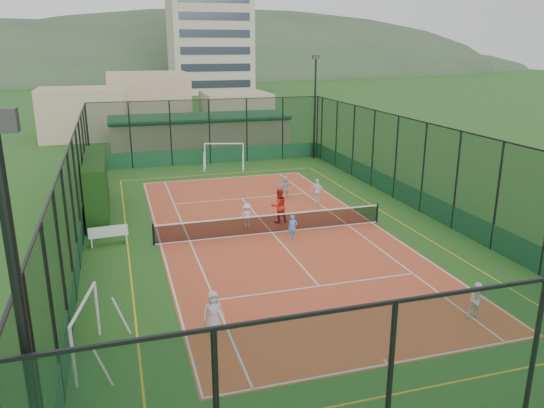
{
  "coord_description": "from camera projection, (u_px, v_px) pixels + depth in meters",
  "views": [
    {
      "loc": [
        -7.16,
        -23.88,
        9.0
      ],
      "look_at": [
        0.29,
        0.97,
        1.2
      ],
      "focal_mm": 35.0,
      "sensor_mm": 36.0,
      "label": 1
    }
  ],
  "objects": [
    {
      "name": "child_far_back",
      "position": [
        285.0,
        187.0,
        32.4
      ],
      "size": [
        1.32,
        0.75,
        1.36
      ],
      "primitive_type": "imported",
      "rotation": [
        0.0,
        0.0,
        3.44
      ],
      "color": "silver",
      "rests_on": "court_slab"
    },
    {
      "name": "white_bench",
      "position": [
        109.0,
        234.0,
        24.77
      ],
      "size": [
        1.82,
        0.64,
        1.0
      ],
      "primitive_type": null,
      "rotation": [
        0.0,
        0.0,
        0.09
      ],
      "color": "white",
      "rests_on": "ground"
    },
    {
      "name": "child_near_right",
      "position": [
        477.0,
        301.0,
        18.0
      ],
      "size": [
        0.72,
        0.61,
        1.32
      ],
      "primitive_type": "imported",
      "rotation": [
        0.0,
        0.0,
        -0.2
      ],
      "color": "white",
      "rests_on": "court_slab"
    },
    {
      "name": "floodlight_ne",
      "position": [
        315.0,
        108.0,
        42.87
      ],
      "size": [
        0.6,
        0.26,
        8.25
      ],
      "primitive_type": null,
      "color": "black",
      "rests_on": "ground"
    },
    {
      "name": "tennis_net",
      "position": [
        272.0,
        223.0,
        26.31
      ],
      "size": [
        11.67,
        0.12,
        1.06
      ],
      "primitive_type": null,
      "color": "black",
      "rests_on": "ground"
    },
    {
      "name": "floodlight_sw",
      "position": [
        33.0,
        395.0,
        7.68
      ],
      "size": [
        0.6,
        0.26,
        8.25
      ],
      "primitive_type": null,
      "color": "black",
      "rests_on": "ground"
    },
    {
      "name": "ground",
      "position": [
        272.0,
        233.0,
        26.46
      ],
      "size": [
        300.0,
        300.0,
        0.0
      ],
      "primitive_type": "plane",
      "color": "#27581E",
      "rests_on": "ground"
    },
    {
      "name": "perimeter_fence",
      "position": [
        272.0,
        184.0,
        25.74
      ],
      "size": [
        18.12,
        34.12,
        5.0
      ],
      "primitive_type": null,
      "color": "black",
      "rests_on": "ground"
    },
    {
      "name": "apartment_tower",
      "position": [
        209.0,
        12.0,
        100.67
      ],
      "size": [
        15.0,
        12.0,
        30.0
      ],
      "primitive_type": "cube",
      "color": "beige",
      "rests_on": "ground"
    },
    {
      "name": "tennis_balls",
      "position": [
        273.0,
        222.0,
        27.91
      ],
      "size": [
        3.05,
        1.37,
        0.07
      ],
      "color": "#CCE033",
      "rests_on": "court_slab"
    },
    {
      "name": "court_slab",
      "position": [
        272.0,
        233.0,
        26.46
      ],
      "size": [
        11.17,
        23.97,
        0.01
      ],
      "primitive_type": "cube",
      "color": "#BB4229",
      "rests_on": "ground"
    },
    {
      "name": "coach",
      "position": [
        279.0,
        206.0,
        27.76
      ],
      "size": [
        0.97,
        0.81,
        1.82
      ],
      "primitive_type": "imported",
      "rotation": [
        0.0,
        0.0,
        3.29
      ],
      "color": "red",
      "rests_on": "court_slab"
    },
    {
      "name": "child_far_right",
      "position": [
        317.0,
        192.0,
        31.03
      ],
      "size": [
        0.96,
        0.73,
        1.51
      ],
      "primitive_type": "imported",
      "rotation": [
        0.0,
        0.0,
        2.67
      ],
      "color": "white",
      "rests_on": "court_slab"
    },
    {
      "name": "child_near_left",
      "position": [
        213.0,
        312.0,
        17.17
      ],
      "size": [
        0.7,
        0.47,
        1.41
      ],
      "primitive_type": "imported",
      "rotation": [
        0.0,
        0.0,
        0.03
      ],
      "color": "silver",
      "rests_on": "court_slab"
    },
    {
      "name": "distant_hills",
      "position": [
        133.0,
        75.0,
        164.06
      ],
      "size": [
        200.0,
        60.0,
        24.0
      ],
      "primitive_type": null,
      "color": "#384C33",
      "rests_on": "ground"
    },
    {
      "name": "futsal_goal_far",
      "position": [
        224.0,
        156.0,
        39.88
      ],
      "size": [
        3.11,
        1.65,
        1.93
      ],
      "primitive_type": null,
      "rotation": [
        0.0,
        0.0,
        -0.28
      ],
      "color": "white",
      "rests_on": "ground"
    },
    {
      "name": "hedge_left",
      "position": [
        97.0,
        186.0,
        29.07
      ],
      "size": [
        1.09,
        7.28,
        3.18
      ],
      "primitive_type": "cube",
      "color": "black",
      "rests_on": "ground"
    },
    {
      "name": "child_far_left",
      "position": [
        247.0,
        215.0,
        27.11
      ],
      "size": [
        0.82,
        0.48,
        1.25
      ],
      "primitive_type": "imported",
      "rotation": [
        0.0,
        0.0,
        3.12
      ],
      "color": "silver",
      "rests_on": "court_slab"
    },
    {
      "name": "futsal_goal_near",
      "position": [
        86.0,
        331.0,
        15.58
      ],
      "size": [
        2.96,
        1.41,
        1.84
      ],
      "primitive_type": null,
      "rotation": [
        0.0,
        0.0,
        1.36
      ],
      "color": "white",
      "rests_on": "ground"
    },
    {
      "name": "child_near_mid",
      "position": [
        293.0,
        227.0,
        25.37
      ],
      "size": [
        0.46,
        0.32,
        1.22
      ],
      "primitive_type": "imported",
      "rotation": [
        0.0,
        0.0,
        -0.06
      ],
      "color": "#5194E8",
      "rests_on": "court_slab"
    },
    {
      "name": "clubhouse",
      "position": [
        200.0,
        134.0,
        46.19
      ],
      "size": [
        15.2,
        7.2,
        3.15
      ],
      "primitive_type": null,
      "color": "tan",
      "rests_on": "ground"
    }
  ]
}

